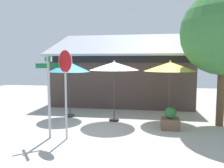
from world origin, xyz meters
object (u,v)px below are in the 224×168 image
patio_umbrella_teal_left (69,67)px  sidewalk_planter (170,120)px  street_sign_post (49,89)px  stop_sign (65,77)px  patio_umbrella_mustard_right (170,67)px  patio_umbrella_ivory_center (114,67)px

patio_umbrella_teal_left → sidewalk_planter: size_ratio=3.13×
street_sign_post → stop_sign: bearing=-0.6°
stop_sign → sidewalk_planter: size_ratio=3.53×
street_sign_post → patio_umbrella_mustard_right: 5.28m
patio_umbrella_ivory_center → sidewalk_planter: (2.35, -0.83, -2.08)m
street_sign_post → sidewalk_planter: (4.21, 1.75, -1.39)m
street_sign_post → stop_sign: 0.72m
patio_umbrella_ivory_center → sidewalk_planter: 3.24m
street_sign_post → patio_umbrella_ivory_center: bearing=54.2°
stop_sign → patio_umbrella_mustard_right: 4.77m
street_sign_post → patio_umbrella_teal_left: street_sign_post is taller
patio_umbrella_teal_left → sidewalk_planter: bearing=-15.9°
street_sign_post → patio_umbrella_ivory_center: 3.26m
street_sign_post → sidewalk_planter: 4.77m
sidewalk_planter → stop_sign: bearing=-154.0°
patio_umbrella_ivory_center → patio_umbrella_teal_left: bearing=168.0°
street_sign_post → patio_umbrella_teal_left: 3.14m
patio_umbrella_mustard_right → stop_sign: bearing=-140.5°
patio_umbrella_teal_left → patio_umbrella_mustard_right: 4.63m
patio_umbrella_mustard_right → sidewalk_planter: (-0.07, -1.27, -2.06)m
patio_umbrella_ivory_center → patio_umbrella_mustard_right: 2.45m
patio_umbrella_ivory_center → sidewalk_planter: size_ratio=3.13×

